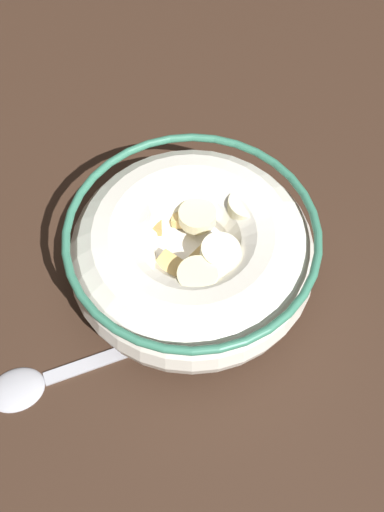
# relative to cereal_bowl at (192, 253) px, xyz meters

# --- Properties ---
(ground_plane) EXTENTS (1.37, 1.37, 0.02)m
(ground_plane) POSITION_rel_cereal_bowl_xyz_m (-0.00, 0.00, -0.04)
(ground_plane) COLOR #332116
(cereal_bowl) EXTENTS (0.18, 0.18, 0.06)m
(cereal_bowl) POSITION_rel_cereal_bowl_xyz_m (0.00, 0.00, 0.00)
(cereal_bowl) COLOR silver
(cereal_bowl) RESTS_ON ground_plane
(spoon) EXTENTS (0.03, 0.14, 0.01)m
(spoon) POSITION_rel_cereal_bowl_xyz_m (0.04, -0.13, -0.03)
(spoon) COLOR #A5A5AD
(spoon) RESTS_ON ground_plane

